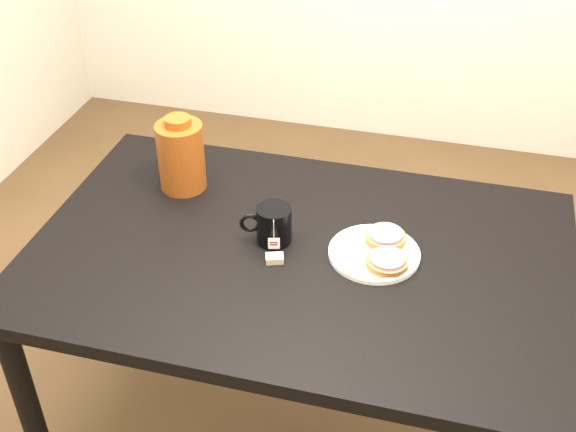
{
  "coord_description": "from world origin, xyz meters",
  "views": [
    {
      "loc": [
        0.34,
        -1.42,
        1.92
      ],
      "look_at": [
        -0.05,
        0.06,
        0.81
      ],
      "focal_mm": 45.0,
      "sensor_mm": 36.0,
      "label": 1
    }
  ],
  "objects": [
    {
      "name": "table",
      "position": [
        0.0,
        0.0,
        0.67
      ],
      "size": [
        1.4,
        0.9,
        0.75
      ],
      "color": "black",
      "rests_on": "ground_plane"
    },
    {
      "name": "plate",
      "position": [
        0.19,
        0.03,
        0.76
      ],
      "size": [
        0.24,
        0.24,
        0.02
      ],
      "color": "white",
      "rests_on": "table"
    },
    {
      "name": "bagel_back",
      "position": [
        0.21,
        0.08,
        0.78
      ],
      "size": [
        0.14,
        0.14,
        0.03
      ],
      "color": "brown",
      "rests_on": "plate"
    },
    {
      "name": "bagel_front",
      "position": [
        0.23,
        -0.02,
        0.78
      ],
      "size": [
        0.15,
        0.15,
        0.03
      ],
      "color": "brown",
      "rests_on": "plate"
    },
    {
      "name": "mug",
      "position": [
        -0.08,
        0.02,
        0.8
      ],
      "size": [
        0.15,
        0.11,
        0.1
      ],
      "rotation": [
        0.0,
        0.0,
        0.27
      ],
      "color": "black",
      "rests_on": "table"
    },
    {
      "name": "teabag_pouch",
      "position": [
        -0.05,
        -0.06,
        0.76
      ],
      "size": [
        0.05,
        0.05,
        0.02
      ],
      "primitive_type": "cube",
      "rotation": [
        0.0,
        0.0,
        0.34
      ],
      "color": "#C6B793",
      "rests_on": "table"
    },
    {
      "name": "bagel_package",
      "position": [
        -0.4,
        0.21,
        0.85
      ],
      "size": [
        0.13,
        0.13,
        0.22
      ],
      "rotation": [
        0.0,
        0.0,
        0.0
      ],
      "color": "#62280C",
      "rests_on": "table"
    }
  ]
}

